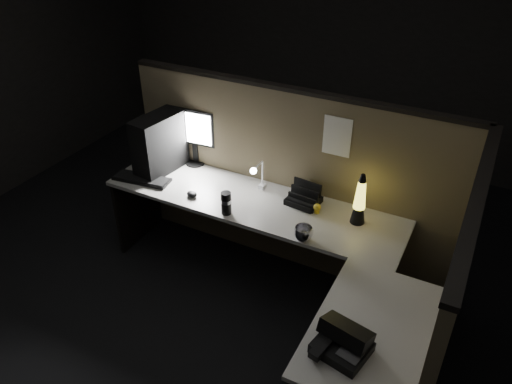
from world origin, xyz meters
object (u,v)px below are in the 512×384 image
at_px(lava_lamp, 359,203).
at_px(desk_phone, 342,341).
at_px(monitor, 194,132).
at_px(keyboard, 142,179).
at_px(pc_tower, 160,144).

relative_size(lava_lamp, desk_phone, 1.26).
height_order(monitor, keyboard, monitor).
distance_m(pc_tower, lava_lamp, 1.65).
height_order(pc_tower, keyboard, pc_tower).
xyz_separation_m(monitor, lava_lamp, (1.47, -0.19, -0.13)).
bearing_deg(desk_phone, keyboard, 168.22).
distance_m(monitor, desk_phone, 2.18).
xyz_separation_m(keyboard, desk_phone, (1.96, -0.86, 0.05)).
bearing_deg(pc_tower, lava_lamp, 8.60).
xyz_separation_m(monitor, desk_phone, (1.74, -1.30, -0.23)).
height_order(pc_tower, monitor, monitor).
distance_m(monitor, keyboard, 0.57).
relative_size(keyboard, desk_phone, 1.51).
distance_m(pc_tower, keyboard, 0.32).
height_order(pc_tower, desk_phone, pc_tower).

